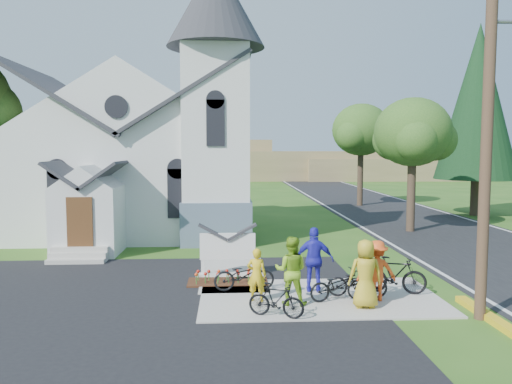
{
  "coord_description": "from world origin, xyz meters",
  "views": [
    {
      "loc": [
        -1.2,
        -13.7,
        4.39
      ],
      "look_at": [
        -0.12,
        5.0,
        2.76
      ],
      "focal_mm": 35.0,
      "sensor_mm": 36.0,
      "label": 1
    }
  ],
  "objects": [
    {
      "name": "ground",
      "position": [
        0.0,
        0.0,
        0.0
      ],
      "size": [
        120.0,
        120.0,
        0.0
      ],
      "primitive_type": "plane",
      "color": "#2B5719",
      "rests_on": "ground"
    },
    {
      "name": "road",
      "position": [
        10.0,
        15.0,
        0.01
      ],
      "size": [
        8.0,
        90.0,
        0.02
      ],
      "primitive_type": "cube",
      "color": "black",
      "rests_on": "ground"
    },
    {
      "name": "sidewalk",
      "position": [
        1.5,
        0.5,
        0.03
      ],
      "size": [
        7.0,
        4.0,
        0.05
      ],
      "primitive_type": "cube",
      "color": "#A7A297",
      "rests_on": "ground"
    },
    {
      "name": "church",
      "position": [
        -5.48,
        12.48,
        5.25
      ],
      "size": [
        12.35,
        12.0,
        13.0
      ],
      "color": "silver",
      "rests_on": "ground"
    },
    {
      "name": "church_sign",
      "position": [
        -1.2,
        3.2,
        1.03
      ],
      "size": [
        2.2,
        0.4,
        1.7
      ],
      "color": "#A7A297",
      "rests_on": "ground"
    },
    {
      "name": "flower_bed",
      "position": [
        -1.2,
        2.3,
        0.04
      ],
      "size": [
        2.6,
        1.1,
        0.07
      ],
      "primitive_type": "cube",
      "color": "#3A1C0F",
      "rests_on": "ground"
    },
    {
      "name": "utility_pole",
      "position": [
        5.36,
        -1.5,
        5.4
      ],
      "size": [
        3.45,
        0.28,
        10.0
      ],
      "color": "#4A3125",
      "rests_on": "ground"
    },
    {
      "name": "tree_road_near",
      "position": [
        8.5,
        12.0,
        5.21
      ],
      "size": [
        4.0,
        4.0,
        7.05
      ],
      "color": "#3A2C1F",
      "rests_on": "ground"
    },
    {
      "name": "tree_road_mid",
      "position": [
        9.0,
        24.0,
        5.78
      ],
      "size": [
        4.4,
        4.4,
        7.8
      ],
      "color": "#3A2C1F",
      "rests_on": "ground"
    },
    {
      "name": "conifer",
      "position": [
        15.0,
        18.0,
        7.39
      ],
      "size": [
        5.2,
        5.2,
        12.4
      ],
      "color": "#3A2C1F",
      "rests_on": "ground"
    },
    {
      "name": "distant_hills",
      "position": [
        3.36,
        56.33,
        2.17
      ],
      "size": [
        61.0,
        10.0,
        5.6
      ],
      "color": "olive",
      "rests_on": "ground"
    },
    {
      "name": "cyclist_0",
      "position": [
        -0.38,
        0.2,
        0.81
      ],
      "size": [
        0.62,
        0.48,
        1.53
      ],
      "primitive_type": "imported",
      "rotation": [
        0.0,
        0.0,
        2.91
      ],
      "color": "gold",
      "rests_on": "sidewalk"
    },
    {
      "name": "bike_0",
      "position": [
        -0.7,
        1.27,
        0.54
      ],
      "size": [
        1.92,
        0.84,
        0.98
      ],
      "primitive_type": "imported",
      "rotation": [
        0.0,
        0.0,
        1.68
      ],
      "color": "black",
      "rests_on": "sidewalk"
    },
    {
      "name": "cyclist_1",
      "position": [
        0.56,
        -0.13,
        1.0
      ],
      "size": [
        1.07,
        0.92,
        1.91
      ],
      "primitive_type": "imported",
      "rotation": [
        0.0,
        0.0,
        2.9
      ],
      "color": "#7BAF20",
      "rests_on": "sidewalk"
    },
    {
      "name": "bike_1",
      "position": [
        0.04,
        -1.2,
        0.5
      ],
      "size": [
        1.54,
        0.95,
        0.89
      ],
      "primitive_type": "imported",
      "rotation": [
        0.0,
        0.0,
        1.18
      ],
      "color": "black",
      "rests_on": "sidewalk"
    },
    {
      "name": "cyclist_2",
      "position": [
        1.43,
        1.04,
        1.04
      ],
      "size": [
        1.22,
        0.69,
        1.97
      ],
      "primitive_type": "imported",
      "rotation": [
        0.0,
        0.0,
        2.96
      ],
      "color": "#2725BC",
      "rests_on": "sidewalk"
    },
    {
      "name": "bike_2",
      "position": [
        1.95,
        0.08,
        0.5
      ],
      "size": [
        1.81,
        0.94,
        0.9
      ],
      "primitive_type": "imported",
      "rotation": [
        0.0,
        0.0,
        1.78
      ],
      "color": "black",
      "rests_on": "sidewalk"
    },
    {
      "name": "cyclist_3",
      "position": [
        3.05,
        0.07,
        0.92
      ],
      "size": [
        1.14,
        0.69,
        1.73
      ],
      "primitive_type": "imported",
      "rotation": [
        0.0,
        0.0,
        3.1
      ],
      "color": "#E74F19",
      "rests_on": "sidewalk"
    },
    {
      "name": "bike_3",
      "position": [
        3.8,
        0.7,
        0.61
      ],
      "size": [
        1.94,
        1.02,
        1.12
      ],
      "primitive_type": "imported",
      "rotation": [
        0.0,
        0.0,
        1.29
      ],
      "color": "black",
      "rests_on": "sidewalk"
    },
    {
      "name": "cyclist_4",
      "position": [
        2.55,
        -0.54,
        0.99
      ],
      "size": [
        0.93,
        0.61,
        1.88
      ],
      "primitive_type": "imported",
      "rotation": [
        0.0,
        0.0,
        3.15
      ],
      "color": "gold",
      "rests_on": "sidewalk"
    },
    {
      "name": "bike_4",
      "position": [
        2.59,
        0.42,
        0.5
      ],
      "size": [
        1.81,
        0.91,
        0.91
      ],
      "primitive_type": "imported",
      "rotation": [
        0.0,
        0.0,
        1.38
      ],
      "color": "black",
      "rests_on": "sidewalk"
    }
  ]
}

